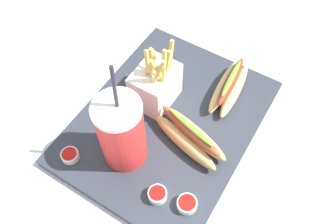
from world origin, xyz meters
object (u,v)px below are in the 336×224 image
object	(u,v)px
ketchup_cup_3	(187,204)
hot_dog_1	(229,87)
fries_basket	(156,85)
ketchup_cup_1	(158,194)
hot_dog_2	(190,136)
soda_cup	(121,132)
ketchup_cup_2	(70,155)

from	to	relation	value
ketchup_cup_3	hot_dog_1	bearing A→B (deg)	10.40
fries_basket	hot_dog_1	distance (m)	0.17
fries_basket	ketchup_cup_1	distance (m)	0.24
hot_dog_1	hot_dog_2	bearing A→B (deg)	175.28
soda_cup	ketchup_cup_2	size ratio (longest dim) A/B	7.35
hot_dog_1	hot_dog_2	size ratio (longest dim) A/B	0.90
soda_cup	hot_dog_2	xyz separation A→B (m)	(0.09, -0.10, -0.06)
soda_cup	ketchup_cup_3	world-z (taller)	soda_cup
ketchup_cup_1	soda_cup	bearing A→B (deg)	67.12
hot_dog_2	soda_cup	bearing A→B (deg)	132.37
soda_cup	hot_dog_1	bearing A→B (deg)	-24.25
ketchup_cup_2	ketchup_cup_3	world-z (taller)	ketchup_cup_3
soda_cup	hot_dog_1	world-z (taller)	soda_cup
soda_cup	ketchup_cup_2	xyz separation A→B (m)	(-0.07, 0.09, -0.08)
hot_dog_1	hot_dog_2	distance (m)	0.16
fries_basket	hot_dog_1	bearing A→B (deg)	-53.10
hot_dog_1	ketchup_cup_3	xyz separation A→B (m)	(-0.28, -0.05, -0.01)
soda_cup	ketchup_cup_1	world-z (taller)	soda_cup
soda_cup	hot_dog_2	distance (m)	0.15
soda_cup	ketchup_cup_1	distance (m)	0.14
fries_basket	ketchup_cup_2	bearing A→B (deg)	162.34
fries_basket	ketchup_cup_2	xyz separation A→B (m)	(-0.22, 0.07, -0.04)
ketchup_cup_1	ketchup_cup_2	size ratio (longest dim) A/B	1.02
hot_dog_2	ketchup_cup_1	xyz separation A→B (m)	(-0.14, -0.01, -0.01)
soda_cup	ketchup_cup_3	distance (m)	0.18
soda_cup	fries_basket	world-z (taller)	soda_cup
ketchup_cup_2	hot_dog_1	bearing A→B (deg)	-32.53
hot_dog_2	fries_basket	bearing A→B (deg)	63.97
soda_cup	fries_basket	distance (m)	0.16
ketchup_cup_2	fries_basket	bearing A→B (deg)	-17.66
soda_cup	ketchup_cup_2	distance (m)	0.14
ketchup_cup_3	fries_basket	bearing A→B (deg)	45.69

